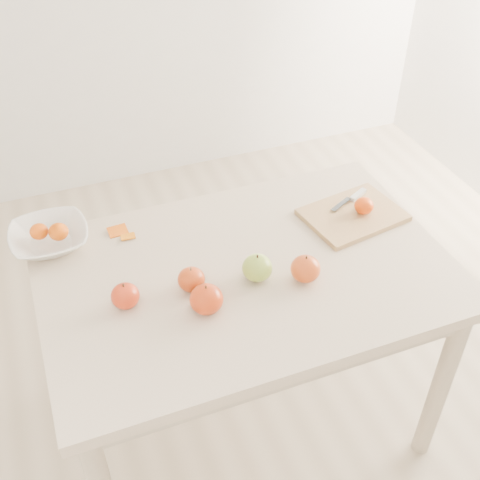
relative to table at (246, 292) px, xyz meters
name	(u,v)px	position (x,y,z in m)	size (l,w,h in m)	color
ground	(245,417)	(0.00, 0.00, -0.65)	(3.50, 3.50, 0.00)	#C6B293
table	(246,292)	(0.00, 0.00, 0.00)	(1.20, 0.80, 0.75)	beige
cutting_board	(353,215)	(0.42, 0.11, 0.11)	(0.31, 0.23, 0.02)	tan
board_tangerine	(364,206)	(0.45, 0.10, 0.14)	(0.06, 0.06, 0.05)	#D04607
fruit_bowl	(49,238)	(-0.52, 0.31, 0.13)	(0.24, 0.24, 0.06)	white
bowl_tangerine_near	(39,231)	(-0.55, 0.32, 0.15)	(0.06, 0.06, 0.05)	#E95208
bowl_tangerine_far	(58,232)	(-0.49, 0.30, 0.16)	(0.06, 0.06, 0.05)	orange
orange_peel_a	(118,232)	(-0.32, 0.30, 0.10)	(0.06, 0.04, 0.00)	orange
orange_peel_b	(128,237)	(-0.29, 0.27, 0.10)	(0.04, 0.04, 0.00)	orange
paring_knife	(355,196)	(0.46, 0.18, 0.12)	(0.16, 0.08, 0.01)	silver
apple_green	(257,268)	(0.01, -0.05, 0.14)	(0.09, 0.09, 0.08)	olive
apple_red_d	(125,296)	(-0.36, -0.02, 0.13)	(0.08, 0.08, 0.07)	#8A0206
apple_red_c	(206,299)	(-0.16, -0.12, 0.14)	(0.09, 0.09, 0.08)	maroon
apple_red_e	(305,269)	(0.14, -0.10, 0.14)	(0.09, 0.09, 0.08)	maroon
apple_red_b	(191,279)	(-0.17, -0.02, 0.13)	(0.08, 0.08, 0.07)	maroon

